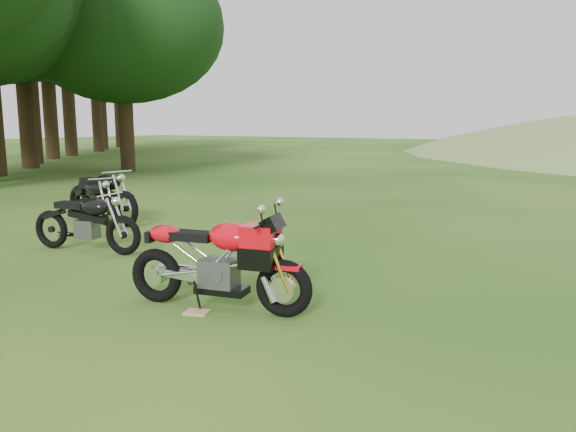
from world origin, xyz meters
The scene contains 7 objects.
ground centered at (0.00, 0.00, 0.00)m, with size 120.00×120.00×0.00m, color #16450E.
treeline centered at (-20.00, 15.00, 0.00)m, with size 28.00×32.00×14.00m, color black, non-canonical shape.
sport_motorcycle centered at (-0.54, -0.08, 0.57)m, with size 1.92×0.48×1.15m, color red, non-canonical shape.
plywood_board centered at (-0.64, -0.30, 0.01)m, with size 0.24×0.19×0.02m, color tan.
vintage_moto_a centered at (-5.60, 2.52, 0.49)m, with size 1.85×0.43×0.97m, color black, non-canonical shape.
vintage_moto_b centered at (-3.83, 0.92, 0.48)m, with size 1.81×0.42×0.96m, color black, non-canonical shape.
vintage_moto_c centered at (-5.62, 2.71, 0.55)m, with size 2.07×0.48×1.09m, color black, non-canonical shape.
Camera 1 is at (2.99, -4.40, 1.89)m, focal length 35.00 mm.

